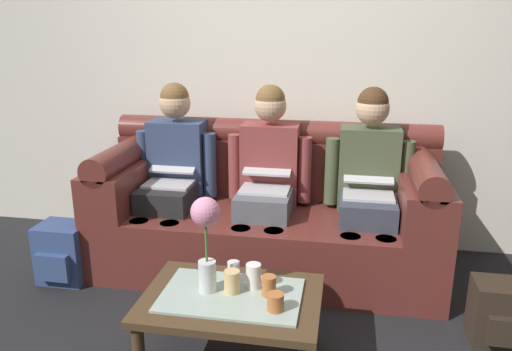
{
  "coord_description": "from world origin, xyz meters",
  "views": [
    {
      "loc": [
        0.49,
        -1.94,
        1.59
      ],
      "look_at": [
        -0.02,
        0.88,
        0.72
      ],
      "focal_mm": 35.16,
      "sensor_mm": 36.0,
      "label": 1
    }
  ],
  "objects_px": {
    "person_right": "(369,178)",
    "backpack_left": "(64,253)",
    "cup_near_left": "(233,282)",
    "couch": "(267,214)",
    "person_left": "(173,168)",
    "cup_far_center": "(275,302)",
    "cup_near_right": "(253,276)",
    "cup_far_right": "(269,286)",
    "flower_vase": "(206,232)",
    "backpack_right": "(507,314)",
    "coffee_table": "(231,304)",
    "cup_far_left": "(234,271)",
    "person_middle": "(268,173)"
  },
  "relations": [
    {
      "from": "couch",
      "to": "person_left",
      "type": "bearing_deg",
      "value": -179.69
    },
    {
      "from": "person_left",
      "to": "cup_far_center",
      "type": "relative_size",
      "value": 15.39
    },
    {
      "from": "flower_vase",
      "to": "cup_far_center",
      "type": "xyz_separation_m",
      "value": [
        0.34,
        -0.11,
        -0.26
      ]
    },
    {
      "from": "backpack_right",
      "to": "backpack_left",
      "type": "bearing_deg",
      "value": 175.64
    },
    {
      "from": "person_middle",
      "to": "person_right",
      "type": "bearing_deg",
      "value": 0.02
    },
    {
      "from": "cup_near_left",
      "to": "cup_far_center",
      "type": "distance_m",
      "value": 0.25
    },
    {
      "from": "couch",
      "to": "person_middle",
      "type": "height_order",
      "value": "person_middle"
    },
    {
      "from": "person_left",
      "to": "coffee_table",
      "type": "distance_m",
      "value": 1.29
    },
    {
      "from": "person_left",
      "to": "person_right",
      "type": "relative_size",
      "value": 1.0
    },
    {
      "from": "cup_far_right",
      "to": "backpack_left",
      "type": "xyz_separation_m",
      "value": [
        -1.42,
        0.59,
        -0.23
      ]
    },
    {
      "from": "flower_vase",
      "to": "cup_far_center",
      "type": "relative_size",
      "value": 5.9
    },
    {
      "from": "person_middle",
      "to": "cup_far_right",
      "type": "bearing_deg",
      "value": -80.48
    },
    {
      "from": "coffee_table",
      "to": "backpack_right",
      "type": "xyz_separation_m",
      "value": [
        1.36,
        0.42,
        -0.16
      ]
    },
    {
      "from": "flower_vase",
      "to": "cup_far_right",
      "type": "distance_m",
      "value": 0.39
    },
    {
      "from": "person_right",
      "to": "cup_near_right",
      "type": "relative_size",
      "value": 10.07
    },
    {
      "from": "couch",
      "to": "coffee_table",
      "type": "xyz_separation_m",
      "value": [
        0.0,
        -1.07,
        -0.05
      ]
    },
    {
      "from": "person_right",
      "to": "backpack_left",
      "type": "height_order",
      "value": "person_right"
    },
    {
      "from": "flower_vase",
      "to": "backpack_right",
      "type": "height_order",
      "value": "flower_vase"
    },
    {
      "from": "person_right",
      "to": "cup_near_right",
      "type": "distance_m",
      "value": 1.15
    },
    {
      "from": "cup_far_right",
      "to": "cup_near_right",
      "type": "bearing_deg",
      "value": 145.12
    },
    {
      "from": "flower_vase",
      "to": "cup_near_right",
      "type": "bearing_deg",
      "value": 18.1
    },
    {
      "from": "cup_near_right",
      "to": "backpack_right",
      "type": "height_order",
      "value": "cup_near_right"
    },
    {
      "from": "coffee_table",
      "to": "person_left",
      "type": "bearing_deg",
      "value": 121.29
    },
    {
      "from": "cup_far_center",
      "to": "backpack_right",
      "type": "relative_size",
      "value": 0.23
    },
    {
      "from": "person_left",
      "to": "cup_near_right",
      "type": "xyz_separation_m",
      "value": [
        0.74,
        -0.99,
        -0.22
      ]
    },
    {
      "from": "backpack_right",
      "to": "flower_vase",
      "type": "bearing_deg",
      "value": -164.69
    },
    {
      "from": "person_middle",
      "to": "cup_near_left",
      "type": "relative_size",
      "value": 11.09
    },
    {
      "from": "cup_near_right",
      "to": "cup_far_left",
      "type": "bearing_deg",
      "value": 153.44
    },
    {
      "from": "cup_far_center",
      "to": "person_left",
      "type": "bearing_deg",
      "value": 126.77
    },
    {
      "from": "cup_far_right",
      "to": "backpack_right",
      "type": "distance_m",
      "value": 1.27
    },
    {
      "from": "flower_vase",
      "to": "couch",
      "type": "bearing_deg",
      "value": 83.64
    },
    {
      "from": "cup_far_center",
      "to": "cup_far_left",
      "type": "relative_size",
      "value": 0.82
    },
    {
      "from": "cup_near_left",
      "to": "person_right",
      "type": "bearing_deg",
      "value": 58.42
    },
    {
      "from": "cup_far_left",
      "to": "backpack_right",
      "type": "height_order",
      "value": "cup_far_left"
    },
    {
      "from": "cup_far_left",
      "to": "cup_far_right",
      "type": "xyz_separation_m",
      "value": [
        0.19,
        -0.11,
        -0.0
      ]
    },
    {
      "from": "person_middle",
      "to": "cup_far_center",
      "type": "xyz_separation_m",
      "value": [
        0.22,
        -1.17,
        -0.24
      ]
    },
    {
      "from": "person_middle",
      "to": "flower_vase",
      "type": "distance_m",
      "value": 1.06
    },
    {
      "from": "flower_vase",
      "to": "cup_far_right",
      "type": "height_order",
      "value": "flower_vase"
    },
    {
      "from": "cup_near_right",
      "to": "cup_far_center",
      "type": "xyz_separation_m",
      "value": [
        0.13,
        -0.18,
        -0.02
      ]
    },
    {
      "from": "cup_far_left",
      "to": "backpack_left",
      "type": "height_order",
      "value": "cup_far_left"
    },
    {
      "from": "flower_vase",
      "to": "cup_near_right",
      "type": "relative_size",
      "value": 3.86
    },
    {
      "from": "couch",
      "to": "person_right",
      "type": "bearing_deg",
      "value": -0.31
    },
    {
      "from": "person_left",
      "to": "cup_far_center",
      "type": "height_order",
      "value": "person_left"
    },
    {
      "from": "cup_far_right",
      "to": "cup_far_center",
      "type": "bearing_deg",
      "value": -68.27
    },
    {
      "from": "backpack_left",
      "to": "backpack_right",
      "type": "bearing_deg",
      "value": -4.36
    },
    {
      "from": "coffee_table",
      "to": "backpack_left",
      "type": "distance_m",
      "value": 1.4
    },
    {
      "from": "cup_near_left",
      "to": "couch",
      "type": "bearing_deg",
      "value": 90.18
    },
    {
      "from": "couch",
      "to": "flower_vase",
      "type": "xyz_separation_m",
      "value": [
        -0.12,
        -1.06,
        0.31
      ]
    },
    {
      "from": "person_left",
      "to": "cup_far_center",
      "type": "bearing_deg",
      "value": -53.23
    },
    {
      "from": "cup_near_left",
      "to": "backpack_right",
      "type": "distance_m",
      "value": 1.43
    }
  ]
}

